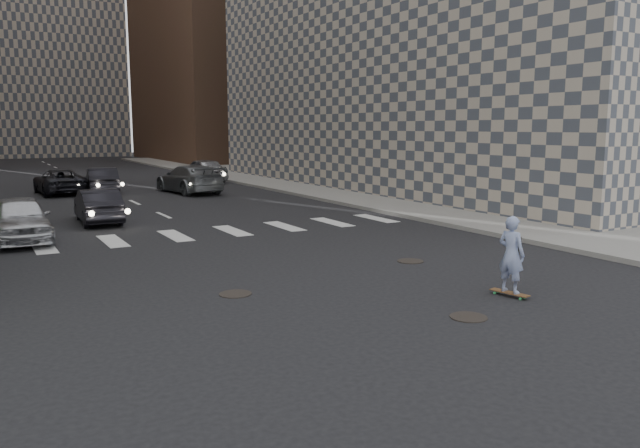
# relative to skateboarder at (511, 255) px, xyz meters

# --- Properties ---
(ground) EXTENTS (160.00, 160.00, 0.00)m
(ground) POSITION_rel_skateboarder_xyz_m (-2.99, 1.80, -0.90)
(ground) COLOR black
(ground) RESTS_ON ground
(sidewalk_right) EXTENTS (13.00, 80.00, 0.15)m
(sidewalk_right) POSITION_rel_skateboarder_xyz_m (11.51, 21.80, -0.83)
(sidewalk_right) COLOR gray
(sidewalk_right) RESTS_ON ground
(manhole_a) EXTENTS (0.70, 0.70, 0.02)m
(manhole_a) POSITION_rel_skateboarder_xyz_m (-1.79, -0.70, -0.89)
(manhole_a) COLOR black
(manhole_a) RESTS_ON ground
(manhole_b) EXTENTS (0.70, 0.70, 0.02)m
(manhole_b) POSITION_rel_skateboarder_xyz_m (-4.99, 3.00, -0.89)
(manhole_b) COLOR black
(manhole_b) RESTS_ON ground
(manhole_c) EXTENTS (0.70, 0.70, 0.02)m
(manhole_c) POSITION_rel_skateboarder_xyz_m (0.31, 3.80, -0.89)
(manhole_c) COLOR black
(manhole_c) RESTS_ON ground
(skateboarder) EXTENTS (0.50, 0.89, 1.72)m
(skateboarder) POSITION_rel_skateboarder_xyz_m (0.00, 0.00, 0.00)
(skateboarder) COLOR brown
(skateboarder) RESTS_ON ground
(silver_sedan) EXTENTS (1.69, 4.17, 1.42)m
(silver_sedan) POSITION_rel_skateboarder_xyz_m (-8.49, 12.20, -0.19)
(silver_sedan) COLOR #B0B2B7
(silver_sedan) RESTS_ON ground
(traffic_car_a) EXTENTS (1.50, 3.91, 1.27)m
(traffic_car_a) POSITION_rel_skateboarder_xyz_m (-5.65, 15.01, -0.27)
(traffic_car_a) COLOR black
(traffic_car_a) RESTS_ON ground
(traffic_car_b) EXTENTS (2.73, 5.45, 1.52)m
(traffic_car_b) POSITION_rel_skateboarder_xyz_m (0.66, 23.80, -0.14)
(traffic_car_b) COLOR slate
(traffic_car_b) RESTS_ON ground
(traffic_car_c) EXTENTS (2.40, 4.82, 1.31)m
(traffic_car_c) POSITION_rel_skateboarder_xyz_m (-5.55, 26.67, -0.25)
(traffic_car_c) COLOR black
(traffic_car_c) RESTS_ON ground
(traffic_car_d) EXTENTS (2.14, 4.68, 1.56)m
(traffic_car_d) POSITION_rel_skateboarder_xyz_m (3.51, 29.80, -0.12)
(traffic_car_d) COLOR #A8A9AF
(traffic_car_d) RESTS_ON ground
(traffic_car_e) EXTENTS (1.94, 4.37, 1.39)m
(traffic_car_e) POSITION_rel_skateboarder_xyz_m (-3.53, 25.80, -0.21)
(traffic_car_e) COLOR black
(traffic_car_e) RESTS_ON ground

